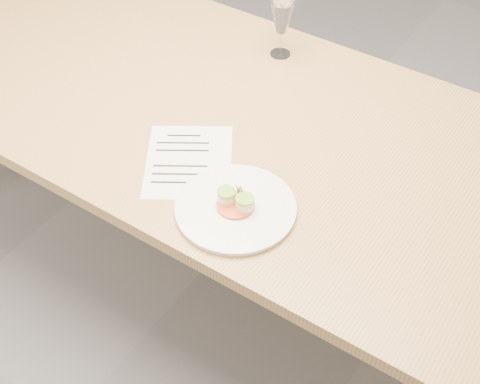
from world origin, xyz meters
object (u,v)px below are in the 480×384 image
Objects in this scene: dining_table at (205,120)px; wine_glass_2 at (282,18)px; recipe_sheet at (189,161)px; dinner_plate at (236,207)px.

dining_table is 0.40m from wine_glass_2.
dining_table is 6.45× the size of recipe_sheet.
recipe_sheet reaches higher than dining_table.
recipe_sheet is 1.98× the size of wine_glass_2.
wine_glass_2 is (-0.06, 0.58, 0.13)m from recipe_sheet.
dinner_plate is 0.83× the size of recipe_sheet.
dining_table is at bearing 135.88° from dinner_plate.
wine_glass_2 is at bearing 80.63° from dining_table.
dinner_plate is at bearing -44.12° from dining_table.
wine_glass_2 is at bearing 112.18° from dinner_plate.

